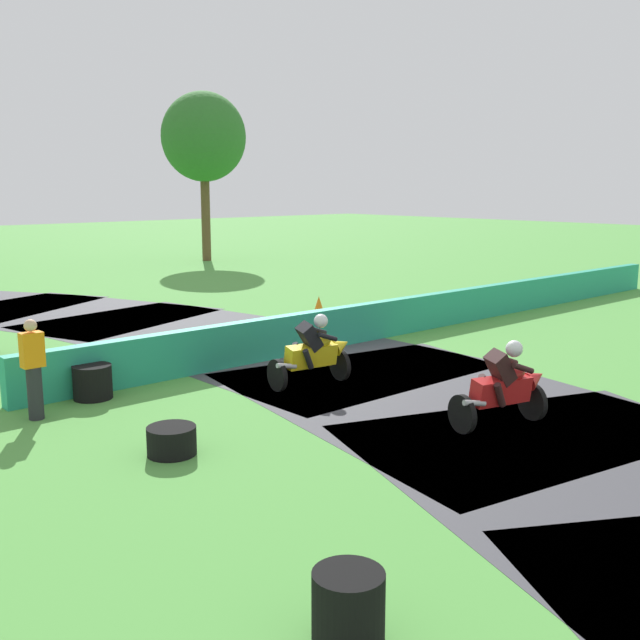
# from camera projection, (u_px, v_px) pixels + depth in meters

# --- Properties ---
(ground_plane) EXTENTS (120.00, 120.00, 0.00)m
(ground_plane) POSITION_uv_depth(u_px,v_px,m) (293.00, 354.00, 16.47)
(ground_plane) COLOR #4C933D
(track_asphalt) EXTENTS (10.83, 34.52, 0.01)m
(track_asphalt) POSITION_uv_depth(u_px,v_px,m) (237.00, 365.00, 15.47)
(track_asphalt) COLOR #3D3D42
(track_asphalt) RESTS_ON ground
(safety_barrier) EXTENTS (22.40, 0.44, 0.90)m
(safety_barrier) POSITION_uv_depth(u_px,v_px,m) (436.00, 310.00, 19.62)
(safety_barrier) COLOR #239375
(safety_barrier) RESTS_ON ground
(motorcycle_lead_red) EXTENTS (1.70, 1.03, 1.42)m
(motorcycle_lead_red) POSITION_uv_depth(u_px,v_px,m) (505.00, 386.00, 11.40)
(motorcycle_lead_red) COLOR black
(motorcycle_lead_red) RESTS_ON ground
(motorcycle_chase_yellow) EXTENTS (1.71, 0.91, 1.43)m
(motorcycle_chase_yellow) POSITION_uv_depth(u_px,v_px,m) (315.00, 352.00, 13.76)
(motorcycle_chase_yellow) COLOR black
(motorcycle_chase_yellow) RESTS_ON ground
(tire_stack_near) EXTENTS (0.61, 0.61, 0.60)m
(tire_stack_near) POSITION_uv_depth(u_px,v_px,m) (348.00, 607.00, 6.05)
(tire_stack_near) COLOR black
(tire_stack_near) RESTS_ON ground
(tire_stack_mid_a) EXTENTS (0.69, 0.69, 0.40)m
(tire_stack_mid_a) POSITION_uv_depth(u_px,v_px,m) (172.00, 441.00, 10.29)
(tire_stack_mid_a) COLOR black
(tire_stack_mid_a) RESTS_ON ground
(tire_stack_mid_b) EXTENTS (0.68, 0.68, 0.60)m
(tire_stack_mid_b) POSITION_uv_depth(u_px,v_px,m) (93.00, 382.00, 12.98)
(tire_stack_mid_b) COLOR black
(tire_stack_mid_b) RESTS_ON ground
(track_marshal) EXTENTS (0.34, 0.24, 1.63)m
(track_marshal) POSITION_uv_depth(u_px,v_px,m) (33.00, 370.00, 11.74)
(track_marshal) COLOR #232328
(track_marshal) RESTS_ON ground
(traffic_cone) EXTENTS (0.28, 0.28, 0.44)m
(traffic_cone) POSITION_uv_depth(u_px,v_px,m) (319.00, 303.00, 22.18)
(traffic_cone) COLOR orange
(traffic_cone) RESTS_ON ground
(tree_mid_rise) EXTENTS (4.11, 4.11, 8.21)m
(tree_mid_rise) POSITION_uv_depth(u_px,v_px,m) (204.00, 138.00, 36.01)
(tree_mid_rise) COLOR brown
(tree_mid_rise) RESTS_ON ground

